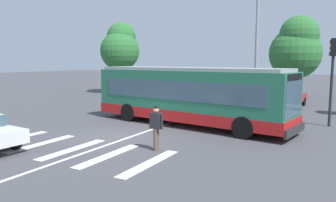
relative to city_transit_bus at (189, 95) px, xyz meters
The scene contains 14 objects.
ground_plane 4.67m from the city_transit_bus, 109.47° to the right, with size 160.00×160.00×0.00m, color #47474C.
city_transit_bus is the anchor object (origin of this frame).
pedestrian_crossing_street 5.31m from the city_transit_bus, 77.96° to the right, with size 0.58×0.28×1.72m.
parked_car_champagne 12.63m from the city_transit_bus, 125.93° to the left, with size 2.03×4.58×1.35m.
parked_car_black 11.36m from the city_transit_bus, 113.20° to the left, with size 2.02×4.57×1.35m.
parked_car_white 10.20m from the city_transit_bus, 100.11° to the left, with size 1.95×4.54×1.35m.
parked_car_blue 9.85m from the city_transit_bus, 85.63° to the left, with size 2.16×4.63×1.35m.
parked_car_red 10.41m from the city_transit_bus, 70.35° to the left, with size 2.29×4.67×1.35m.
traffic_light_far_corner 7.49m from the city_transit_bus, 25.62° to the left, with size 0.33×0.32×4.54m.
twin_arm_street_lamp 7.38m from the city_transit_bus, 72.01° to the left, with size 5.13×0.32×8.33m.
background_tree_left 18.76m from the city_transit_bus, 138.33° to the left, with size 4.08×4.08×7.41m.
background_tree_right 16.37m from the city_transit_bus, 78.85° to the left, with size 4.57×4.57×7.39m.
crosswalk_painted_stripes 7.03m from the city_transit_bus, 105.29° to the right, with size 7.52×3.33×0.01m.
lane_center_line 2.87m from the city_transit_bus, 116.32° to the right, with size 0.16×24.00×0.01m, color silver.
Camera 1 is at (8.86, -11.42, 3.40)m, focal length 34.88 mm.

